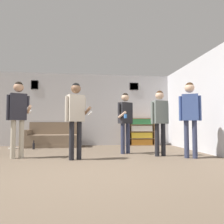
{
  "coord_description": "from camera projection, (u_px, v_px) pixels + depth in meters",
  "views": [
    {
      "loc": [
        0.04,
        -3.49,
        0.77
      ],
      "look_at": [
        0.7,
        2.4,
        1.12
      ],
      "focal_mm": 35.0,
      "sensor_mm": 36.0,
      "label": 1
    }
  ],
  "objects": [
    {
      "name": "person_player_foreground_left",
      "position": [
        18.0,
        110.0,
        5.08
      ],
      "size": [
        0.59,
        0.41,
        1.78
      ],
      "color": "#B7AD99",
      "rests_on": "ground_plane"
    },
    {
      "name": "bookshelf",
      "position": [
        141.0,
        132.0,
        8.23
      ],
      "size": [
        0.97,
        0.3,
        1.02
      ],
      "color": "olive",
      "rests_on": "ground_plane"
    },
    {
      "name": "wall_right",
      "position": [
        200.0,
        104.0,
        6.22
      ],
      "size": [
        0.06,
        7.19,
        2.7
      ],
      "color": "silver",
      "rests_on": "ground_plane"
    },
    {
      "name": "wall_back",
      "position": [
        87.0,
        109.0,
        8.27
      ],
      "size": [
        8.8,
        0.08,
        2.7
      ],
      "color": "silver",
      "rests_on": "ground_plane"
    },
    {
      "name": "person_player_foreground_center",
      "position": [
        76.0,
        112.0,
        4.86
      ],
      "size": [
        0.59,
        0.39,
        1.71
      ],
      "color": "black",
      "rests_on": "ground_plane"
    },
    {
      "name": "floor_lamp",
      "position": [
        14.0,
        117.0,
        7.08
      ],
      "size": [
        0.43,
        0.28,
        1.57
      ],
      "color": "#ADA89E",
      "rests_on": "ground_plane"
    },
    {
      "name": "bottle_on_floor",
      "position": [
        34.0,
        146.0,
        6.86
      ],
      "size": [
        0.07,
        0.07,
        0.28
      ],
      "color": "black",
      "rests_on": "ground_plane"
    },
    {
      "name": "couch",
      "position": [
        54.0,
        139.0,
        7.67
      ],
      "size": [
        1.86,
        0.8,
        0.87
      ],
      "color": "#7A6651",
      "rests_on": "ground_plane"
    },
    {
      "name": "person_spectator_far_right",
      "position": [
        190.0,
        111.0,
        5.09
      ],
      "size": [
        0.46,
        0.33,
        1.77
      ],
      "color": "#2D334C",
      "rests_on": "ground_plane"
    },
    {
      "name": "person_spectator_near_bookshelf",
      "position": [
        160.0,
        116.0,
        5.42
      ],
      "size": [
        0.49,
        0.28,
        1.62
      ],
      "color": "black",
      "rests_on": "ground_plane"
    },
    {
      "name": "ground_plane",
      "position": [
        84.0,
        174.0,
        3.41
      ],
      "size": [
        20.0,
        20.0,
        0.0
      ],
      "primitive_type": "plane",
      "color": "brown"
    },
    {
      "name": "person_watcher_holding_cup",
      "position": [
        125.0,
        116.0,
        5.89
      ],
      "size": [
        0.44,
        0.55,
        1.63
      ],
      "color": "#2D334C",
      "rests_on": "ground_plane"
    }
  ]
}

